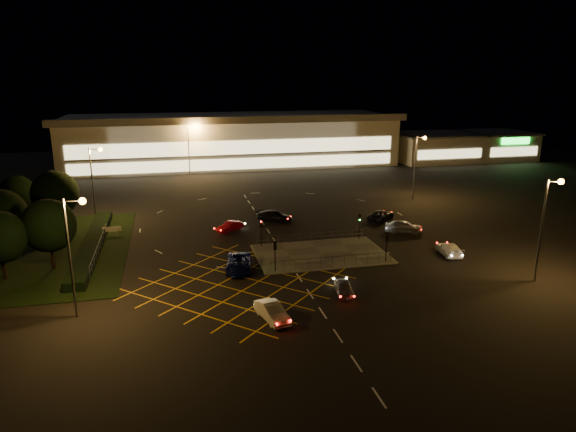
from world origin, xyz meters
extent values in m
plane|color=black|center=(0.00, 0.00, 0.00)|extent=(180.00, 180.00, 0.00)
cube|color=#4C4944|center=(2.00, -2.00, 0.06)|extent=(14.00, 9.00, 0.12)
cube|color=black|center=(-28.00, 6.00, 0.04)|extent=(18.00, 30.00, 0.08)
cube|color=black|center=(-23.00, 6.00, 0.50)|extent=(2.00, 26.00, 1.00)
cube|color=beige|center=(0.00, 62.00, 5.00)|extent=(70.00, 25.00, 10.00)
cube|color=slate|center=(0.00, 62.00, 10.20)|extent=(72.00, 26.50, 0.60)
cube|color=#FFEAA5|center=(0.00, 49.45, 5.00)|extent=(66.00, 0.20, 3.00)
cube|color=#FFEAA5|center=(0.00, 49.45, 1.80)|extent=(66.00, 0.20, 2.20)
cube|color=beige|center=(46.00, 54.00, 3.00)|extent=(18.00, 14.00, 6.00)
cube|color=slate|center=(46.00, 54.00, 6.15)|extent=(18.80, 14.80, 0.40)
cube|color=#FFEAA5|center=(46.00, 46.95, 2.60)|extent=(15.30, 0.20, 2.00)
cube|color=beige|center=(62.00, 54.00, 3.00)|extent=(14.00, 14.00, 6.00)
cube|color=slate|center=(62.00, 54.00, 6.15)|extent=(14.80, 14.80, 0.40)
cube|color=#FFEAA5|center=(62.00, 46.95, 2.60)|extent=(11.90, 0.20, 2.00)
cube|color=#19E533|center=(62.00, 46.85, 5.00)|extent=(7.00, 0.30, 1.40)
cylinder|color=slate|center=(-22.00, -12.00, 5.00)|extent=(0.20, 0.20, 10.00)
cylinder|color=slate|center=(-21.30, -12.00, 9.80)|extent=(1.40, 0.12, 0.12)
sphere|color=orange|center=(-20.60, -12.00, 9.75)|extent=(0.56, 0.56, 0.56)
cylinder|color=slate|center=(20.00, -14.00, 5.00)|extent=(0.20, 0.20, 10.00)
cylinder|color=slate|center=(20.70, -14.00, 9.80)|extent=(1.40, 0.12, 0.12)
sphere|color=orange|center=(21.40, -14.00, 9.75)|extent=(0.56, 0.56, 0.56)
cylinder|color=slate|center=(-24.00, 18.00, 5.00)|extent=(0.20, 0.20, 10.00)
cylinder|color=slate|center=(-23.30, 18.00, 9.80)|extent=(1.40, 0.12, 0.12)
sphere|color=orange|center=(-22.60, 18.00, 9.75)|extent=(0.56, 0.56, 0.56)
cylinder|color=slate|center=(24.00, 20.00, 5.00)|extent=(0.20, 0.20, 10.00)
cylinder|color=slate|center=(24.70, 20.00, 9.80)|extent=(1.40, 0.12, 0.12)
sphere|color=orange|center=(25.40, 20.00, 9.75)|extent=(0.56, 0.56, 0.56)
cylinder|color=slate|center=(-10.00, 48.00, 5.00)|extent=(0.20, 0.20, 10.00)
cylinder|color=slate|center=(-9.30, 48.00, 9.80)|extent=(1.40, 0.12, 0.12)
sphere|color=orange|center=(-8.60, 48.00, 9.75)|extent=(0.56, 0.56, 0.56)
cylinder|color=slate|center=(30.00, 50.00, 5.00)|extent=(0.20, 0.20, 10.00)
cylinder|color=slate|center=(30.70, 50.00, 9.80)|extent=(1.40, 0.12, 0.12)
sphere|color=orange|center=(31.40, 50.00, 9.75)|extent=(0.56, 0.56, 0.56)
cylinder|color=black|center=(-4.00, -6.00, 1.62)|extent=(0.10, 0.10, 3.00)
cube|color=black|center=(-4.00, -6.00, 2.82)|extent=(0.28, 0.18, 0.90)
sphere|color=#19FF33|center=(-4.00, -5.87, 2.82)|extent=(0.16, 0.16, 0.16)
cylinder|color=black|center=(8.00, -6.00, 1.62)|extent=(0.10, 0.10, 3.00)
cube|color=black|center=(8.00, -6.00, 2.82)|extent=(0.28, 0.18, 0.90)
sphere|color=#19FF33|center=(8.00, -5.87, 2.82)|extent=(0.16, 0.16, 0.16)
cylinder|color=black|center=(-4.00, 2.00, 1.62)|extent=(0.10, 0.10, 3.00)
cube|color=black|center=(-4.00, 2.00, 2.82)|extent=(0.28, 0.18, 0.90)
sphere|color=#FF0C0C|center=(-4.00, 1.87, 2.82)|extent=(0.16, 0.16, 0.16)
cylinder|color=black|center=(8.00, 2.00, 1.62)|extent=(0.10, 0.10, 3.00)
cube|color=black|center=(8.00, 2.00, 2.82)|extent=(0.28, 0.18, 0.90)
sphere|color=#19FF33|center=(8.00, 1.87, 2.82)|extent=(0.16, 0.16, 0.16)
cylinder|color=black|center=(-30.00, -2.00, 1.26)|extent=(0.36, 0.36, 2.52)
sphere|color=black|center=(-30.00, -2.00, 4.34)|extent=(5.04, 5.04, 5.04)
cylinder|color=black|center=(-32.00, 6.00, 1.35)|extent=(0.36, 0.36, 2.70)
sphere|color=black|center=(-32.00, 6.00, 4.65)|extent=(5.40, 5.40, 5.40)
cylinder|color=black|center=(-28.00, 14.00, 1.44)|extent=(0.36, 0.36, 2.88)
sphere|color=black|center=(-28.00, 14.00, 4.96)|extent=(5.76, 5.76, 5.76)
cylinder|color=black|center=(-34.00, 20.00, 1.17)|extent=(0.36, 0.36, 2.34)
sphere|color=black|center=(-34.00, 20.00, 4.03)|extent=(4.68, 4.68, 4.68)
cylinder|color=black|center=(-26.00, 0.00, 1.35)|extent=(0.36, 0.36, 2.70)
sphere|color=black|center=(-26.00, 0.00, 4.65)|extent=(5.40, 5.40, 5.40)
imported|color=silver|center=(0.96, -12.70, 0.62)|extent=(2.10, 3.87, 1.25)
imported|color=white|center=(-6.37, -16.20, 0.70)|extent=(2.47, 4.46, 1.39)
imported|color=#0D1651|center=(-7.50, -4.64, 0.76)|extent=(3.37, 5.78, 1.51)
imported|color=black|center=(-0.27, 12.34, 0.71)|extent=(5.20, 4.31, 1.42)
imported|color=#A9ACB0|center=(14.56, 3.54, 0.79)|extent=(5.00, 3.61, 1.58)
imported|color=maroon|center=(-6.75, 9.17, 0.61)|extent=(3.75, 3.22, 1.22)
imported|color=black|center=(14.18, 9.74, 0.67)|extent=(5.12, 4.91, 1.35)
imported|color=white|center=(15.86, -5.27, 0.66)|extent=(2.44, 4.73, 1.31)
camera|label=1|loc=(-13.75, -53.59, 19.28)|focal=32.00mm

